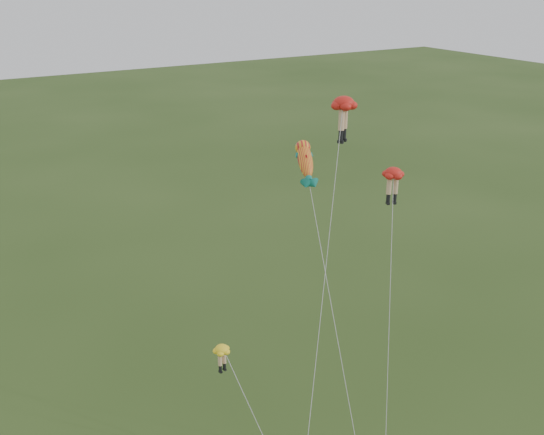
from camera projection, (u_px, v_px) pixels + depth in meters
legs_kite_red_high at (343, 110)px, 37.10m from camera, size 9.94×10.64×18.89m
legs_kite_red_mid at (393, 182)px, 33.62m from camera, size 4.19×5.78×15.89m
legs_kite_yellow at (226, 360)px, 29.83m from camera, size 3.03×3.92×8.97m
fish_kite at (306, 161)px, 33.18m from camera, size 2.13×9.68×17.49m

